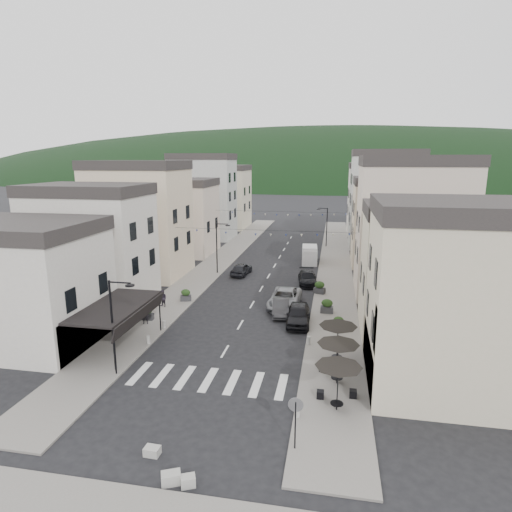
{
  "coord_description": "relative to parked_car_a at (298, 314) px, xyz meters",
  "views": [
    {
      "loc": [
        7.17,
        -20.82,
        13.19
      ],
      "look_at": [
        -0.53,
        20.88,
        3.5
      ],
      "focal_mm": 30.0,
      "sensor_mm": 36.0,
      "label": 1
    }
  ],
  "objects": [
    {
      "name": "cafe_terrace",
      "position": [
        3.1,
        -9.33,
        1.57
      ],
      "size": [
        2.5,
        8.1,
        2.53
      ],
      "color": "black",
      "rests_on": "ground"
    },
    {
      "name": "bunting_far",
      "position": [
        -4.6,
        25.87,
        4.86
      ],
      "size": [
        19.0,
        0.28,
        0.62
      ],
      "color": "black",
      "rests_on": "ground"
    },
    {
      "name": "parked_car_e",
      "position": [
        -7.79,
        13.87,
        -0.08
      ],
      "size": [
        2.08,
        4.29,
        1.41
      ],
      "primitive_type": "imported",
      "rotation": [
        0.0,
        0.0,
        3.04
      ],
      "color": "black",
      "rests_on": "ground"
    },
    {
      "name": "streetlamp_left_far",
      "position": [
        -10.42,
        13.87,
        2.91
      ],
      "size": [
        1.7,
        0.56,
        6.0
      ],
      "color": "black",
      "rests_on": "ground"
    },
    {
      "name": "bistro_building",
      "position": [
        9.9,
        -8.13,
        4.21
      ],
      "size": [
        10.0,
        8.0,
        10.0
      ],
      "primitive_type": "cube",
      "color": "beige",
      "rests_on": "ground"
    },
    {
      "name": "streetlamp_left_near",
      "position": [
        -10.42,
        -10.13,
        2.91
      ],
      "size": [
        1.7,
        0.56,
        6.0
      ],
      "color": "black",
      "rests_on": "ground"
    },
    {
      "name": "boutique_awning",
      "position": [
        -11.85,
        -7.13,
        2.33
      ],
      "size": [
        3.77,
        7.5,
        3.28
      ],
      "color": "black",
      "rests_on": "ground"
    },
    {
      "name": "planter_ra",
      "position": [
        3.22,
        -0.85,
        -0.17
      ],
      "size": [
        0.98,
        0.63,
        1.02
      ],
      "rotation": [
        0.0,
        0.0,
        0.15
      ],
      "color": "#29292B",
      "rests_on": "sidewalk_right"
    },
    {
      "name": "parked_car_b",
      "position": [
        -1.67,
        1.9,
        -0.13
      ],
      "size": [
        1.84,
        4.14,
        1.32
      ],
      "primitive_type": "imported",
      "rotation": [
        0.0,
        0.0,
        0.11
      ],
      "color": "#2F2E31",
      "rests_on": "ground"
    },
    {
      "name": "parked_car_d",
      "position": [
        0.0,
        11.47,
        -0.12
      ],
      "size": [
        2.45,
        4.83,
        1.34
      ],
      "primitive_type": "imported",
      "rotation": [
        0.0,
        0.0,
        0.13
      ],
      "color": "black",
      "rests_on": "ground"
    },
    {
      "name": "hill_backdrop",
      "position": [
        -4.6,
        287.87,
        -0.79
      ],
      "size": [
        640.0,
        360.0,
        70.0
      ],
      "primitive_type": "ellipsoid",
      "color": "black",
      "rests_on": "ground"
    },
    {
      "name": "concrete_block_b",
      "position": [
        -2.92,
        -18.63,
        -0.56
      ],
      "size": [
        0.73,
        0.65,
        0.45
      ],
      "primitive_type": "cube",
      "rotation": [
        0.0,
        0.0,
        0.41
      ],
      "color": "#9B9A93",
      "rests_on": "ground"
    },
    {
      "name": "concrete_block_c",
      "position": [
        -5.16,
        -17.13,
        -0.59
      ],
      "size": [
        0.72,
        0.53,
        0.4
      ],
      "primitive_type": "cube",
      "rotation": [
        0.0,
        0.0,
        -0.04
      ],
      "color": "#A2A09A",
      "rests_on": "ground"
    },
    {
      "name": "bollards",
      "position": [
        -4.6,
        -6.63,
        -0.37
      ],
      "size": [
        11.66,
        10.26,
        0.6
      ],
      "color": "gray",
      "rests_on": "ground"
    },
    {
      "name": "parked_car_a",
      "position": [
        0.0,
        0.0,
        0.0
      ],
      "size": [
        2.09,
        4.72,
        1.58
      ],
      "primitive_type": "imported",
      "rotation": [
        0.0,
        0.0,
        0.05
      ],
      "color": "black",
      "rests_on": "ground"
    },
    {
      "name": "parked_car_c",
      "position": [
        -1.56,
        3.9,
        0.0
      ],
      "size": [
        2.81,
        5.78,
        1.58
      ],
      "primitive_type": "imported",
      "rotation": [
        0.0,
        0.0,
        -0.03
      ],
      "color": "gray",
      "rests_on": "ground"
    },
    {
      "name": "planter_rc",
      "position": [
        1.4,
        8.08,
        -0.07
      ],
      "size": [
        1.25,
        0.95,
        1.24
      ],
      "rotation": [
        0.0,
        0.0,
        -0.36
      ],
      "color": "#2F3032",
      "rests_on": "sidewalk_right"
    },
    {
      "name": "pedestrian_a",
      "position": [
        -12.14,
        -2.55,
        0.17
      ],
      "size": [
        0.7,
        0.56,
        1.67
      ],
      "primitive_type": "imported",
      "rotation": [
        0.0,
        0.0,
        0.29
      ],
      "color": "black",
      "rests_on": "sidewalk_left"
    },
    {
      "name": "boutique_building",
      "position": [
        -20.1,
        -7.13,
        3.21
      ],
      "size": [
        12.0,
        8.0,
        8.0
      ],
      "primitive_type": "cube",
      "color": "beige",
      "rests_on": "ground"
    },
    {
      "name": "concrete_block_a",
      "position": [
        -3.66,
        -18.63,
        -0.54
      ],
      "size": [
        0.93,
        0.78,
        0.5
      ],
      "primitive_type": "cube",
      "rotation": [
        0.0,
        0.0,
        0.42
      ],
      "color": "#9B9993",
      "rests_on": "ground"
    },
    {
      "name": "sidewalk_left",
      "position": [
        -12.1,
        19.87,
        -0.73
      ],
      "size": [
        4.0,
        76.0,
        0.12
      ],
      "primitive_type": "cube",
      "color": "slate",
      "rests_on": "ground"
    },
    {
      "name": "delivery_van",
      "position": [
        -0.4,
        21.39,
        0.33
      ],
      "size": [
        2.2,
        4.87,
        2.28
      ],
      "rotation": [
        0.0,
        0.0,
        0.07
      ],
      "color": "silver",
      "rests_on": "ground"
    },
    {
      "name": "bunting_near",
      "position": [
        -4.6,
        9.87,
        4.86
      ],
      "size": [
        19.0,
        0.28,
        0.62
      ],
      "color": "black",
      "rests_on": "ground"
    },
    {
      "name": "ground",
      "position": [
        -4.6,
        -12.13,
        -0.79
      ],
      "size": [
        700.0,
        700.0,
        0.0
      ],
      "primitive_type": "plane",
      "color": "black",
      "rests_on": "ground"
    },
    {
      "name": "buildings_row_left",
      "position": [
        -19.1,
        25.62,
        5.33
      ],
      "size": [
        10.2,
        54.16,
        14.0
      ],
      "color": "beige",
      "rests_on": "ground"
    },
    {
      "name": "sidewalk_right",
      "position": [
        2.9,
        19.87,
        -0.73
      ],
      "size": [
        4.0,
        76.0,
        0.12
      ],
      "primitive_type": "cube",
      "color": "slate",
      "rests_on": "ground"
    },
    {
      "name": "pedestrian_b",
      "position": [
        -12.33,
        1.57,
        0.1
      ],
      "size": [
        0.91,
        0.82,
        1.55
      ],
      "primitive_type": "imported",
      "rotation": [
        0.0,
        0.0,
        -0.37
      ],
      "color": "#26202A",
      "rests_on": "sidewalk_left"
    },
    {
      "name": "planter_lb",
      "position": [
        -10.88,
        3.53,
        -0.12
      ],
      "size": [
        1.12,
        0.83,
        1.12
      ],
      "rotation": [
        0.0,
        0.0,
        0.31
      ],
      "color": "#2F2F31",
      "rests_on": "sidewalk_left"
    },
    {
      "name": "traffic_sign",
      "position": [
        1.2,
        -15.63,
        1.14
      ],
      "size": [
        0.7,
        0.07,
        2.7
      ],
      "color": "black",
      "rests_on": "ground"
    },
    {
      "name": "planter_rb",
      "position": [
        2.25,
        2.68,
        -0.07
      ],
      "size": [
        1.1,
        0.61,
        1.23
      ],
      "rotation": [
        0.0,
        0.0,
        -0.01
      ],
      "color": "#323335",
      "rests_on": "sidewalk_right"
    },
    {
      "name": "planter_la",
      "position": [
        -12.39,
        -1.67,
        -0.13
      ],
      "size": [
        1.01,
        0.57,
        1.12
      ],
      "rotation": [
        0.0,
        0.0,
        0.02
      ],
      "color": "#2E2E30",
      "rests_on": "sidewalk_left"
    },
    {
      "name": "buildings_row_right",
      "position": [
        9.9,
        24.46,
        5.53
      ],
      "size": [
        10.2,
        54.16,
        14.5
      ],
      "color": "beige",
      "rests_on": "ground"
    },
    {
      "name": "streetlamp_right_far",
      "position": [
        1.22,
        31.87,
        2.91
      ],
      "size": [
        1.7,
        0.56,
        6.0
      ],
      "color": "black",
      "rests_on": "ground"
    }
  ]
}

